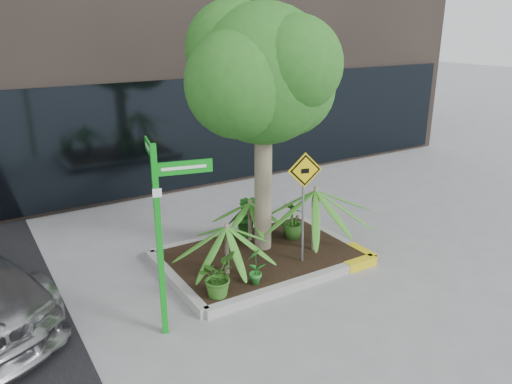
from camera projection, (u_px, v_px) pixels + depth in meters
ground at (260, 271)px, 8.33m from camera, size 80.00×80.00×0.00m
planter at (263, 256)px, 8.63m from camera, size 3.35×2.36×0.15m
tree at (263, 75)px, 7.90m from camera, size 2.87×2.55×4.31m
palm_front at (316, 190)px, 8.41m from camera, size 1.31×1.31×1.46m
palm_left at (226, 227)px, 7.68m from camera, size 0.96×0.96×1.06m
palm_back at (250, 203)px, 8.91m from camera, size 0.87×0.87×0.97m
shrub_a at (217, 276)px, 7.20m from camera, size 0.80×0.80×0.63m
shrub_b at (293, 220)px, 9.12m from camera, size 0.46×0.46×0.69m
shrub_c at (256, 265)px, 7.52m from camera, size 0.46×0.46×0.64m
shrub_d at (248, 215)px, 9.19m from camera, size 0.61×0.61×0.82m
street_sign_post at (161, 220)px, 6.22m from camera, size 0.75×0.86×2.59m
cattle_sign at (304, 189)px, 7.96m from camera, size 0.56×0.17×1.86m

